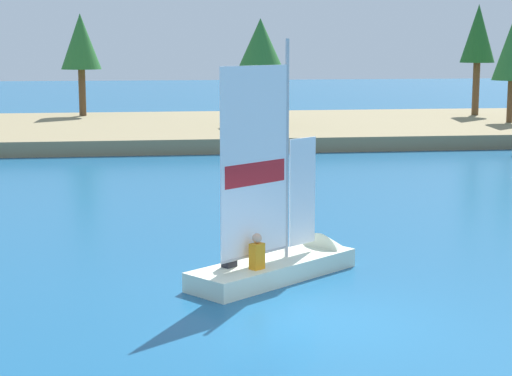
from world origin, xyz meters
name	(u,v)px	position (x,y,z in m)	size (l,w,h in m)	color
ground_plane	(325,321)	(0.00, 0.00, 0.00)	(200.00, 200.00, 0.00)	#195684
shore_bank	(200,129)	(0.00, 31.78, 0.34)	(80.00, 15.87, 0.68)	#897A56
shoreline_tree_left	(81,43)	(-6.44, 37.30, 4.91)	(2.31, 2.31, 5.90)	brown
shoreline_tree_midleft	(260,49)	(3.05, 30.14, 4.59)	(2.80, 2.80, 5.47)	brown
shoreline_tree_centre	(478,35)	(16.51, 34.76, 5.33)	(2.00, 2.00, 6.44)	brown
sailboat	(293,254)	(0.02, 3.36, 0.42)	(4.32, 3.74, 5.39)	silver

